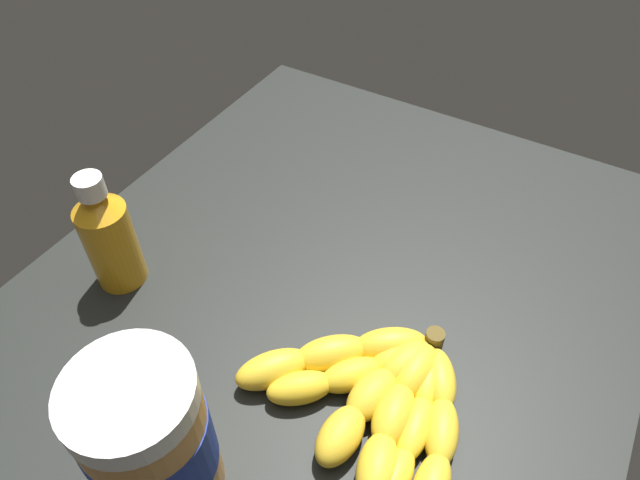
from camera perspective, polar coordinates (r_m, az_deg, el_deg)
name	(u,v)px	position (r cm, az deg, el deg)	size (l,w,h in cm)	color
ground_plane	(343,286)	(70.32, 2.30, -4.64)	(76.64, 67.91, 4.47)	black
banana_bunch	(379,395)	(57.65, 5.98, -15.28)	(19.93, 24.21, 3.76)	yellow
peanut_butter_jar	(150,442)	(49.94, -16.68, -18.84)	(10.07, 10.07, 16.79)	#BF8442
honey_bottle	(109,236)	(67.54, -20.49, 0.35)	(5.73, 5.73, 15.29)	orange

